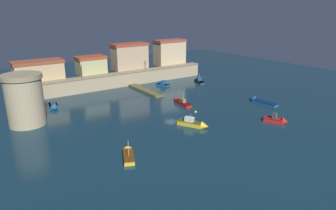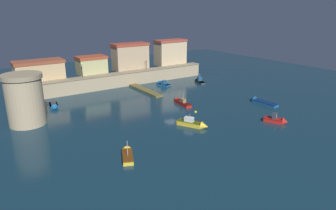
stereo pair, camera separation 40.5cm
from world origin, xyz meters
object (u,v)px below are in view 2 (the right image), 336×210
(fortress_tower, at_px, (25,99))
(moored_boat_0, at_px, (161,84))
(mooring_buoy_0, at_px, (196,112))
(quay_lamp_1, at_px, (146,62))
(moored_boat_6, at_px, (127,154))
(moored_boat_2, at_px, (181,102))
(moored_boat_5, at_px, (260,101))
(moored_boat_4, at_px, (199,81))
(moored_boat_7, at_px, (277,120))
(moored_boat_1, at_px, (54,106))
(moored_boat_3, at_px, (194,124))
(quay_lamp_0, at_px, (82,68))

(fortress_tower, height_order, moored_boat_0, fortress_tower)
(fortress_tower, bearing_deg, mooring_buoy_0, -22.17)
(fortress_tower, relative_size, mooring_buoy_0, 16.81)
(quay_lamp_1, relative_size, moored_boat_6, 0.53)
(moored_boat_2, bearing_deg, moored_boat_5, -115.81)
(moored_boat_2, distance_m, moored_boat_4, 20.71)
(mooring_buoy_0, bearing_deg, moored_boat_7, -56.22)
(moored_boat_0, relative_size, mooring_buoy_0, 8.71)
(moored_boat_6, bearing_deg, moored_boat_5, -56.29)
(quay_lamp_1, bearing_deg, moored_boat_7, -84.65)
(quay_lamp_1, height_order, moored_boat_0, quay_lamp_1)
(quay_lamp_1, xyz_separation_m, moored_boat_2, (-4.07, -21.75, -5.30))
(moored_boat_6, bearing_deg, moored_boat_1, 29.81)
(moored_boat_0, bearing_deg, moored_boat_4, -125.10)
(moored_boat_5, bearing_deg, moored_boat_2, 54.79)
(moored_boat_2, relative_size, moored_boat_3, 1.16)
(moored_boat_2, distance_m, moored_boat_7, 20.83)
(moored_boat_4, height_order, moored_boat_5, moored_boat_4)
(quay_lamp_1, xyz_separation_m, moored_boat_6, (-25.11, -37.29, -5.38))
(moored_boat_3, bearing_deg, fortress_tower, -154.07)
(moored_boat_5, bearing_deg, moored_boat_7, 140.61)
(moored_boat_3, distance_m, moored_boat_7, 15.71)
(moored_boat_2, height_order, moored_boat_7, moored_boat_2)
(moored_boat_5, bearing_deg, moored_boat_3, 93.84)
(fortress_tower, xyz_separation_m, moored_boat_4, (46.40, 7.27, -4.28))
(moored_boat_1, distance_m, mooring_buoy_0, 30.04)
(moored_boat_7, bearing_deg, mooring_buoy_0, -173.98)
(moored_boat_3, xyz_separation_m, moored_boat_4, (22.10, 25.14, -0.08))
(fortress_tower, bearing_deg, moored_boat_2, -10.85)
(moored_boat_5, distance_m, moored_boat_6, 36.66)
(moored_boat_3, xyz_separation_m, moored_boat_5, (21.15, 2.66, -0.23))
(quay_lamp_0, distance_m, moored_boat_6, 38.31)
(moored_boat_3, height_order, mooring_buoy_0, moored_boat_3)
(moored_boat_0, relative_size, moored_boat_7, 1.07)
(fortress_tower, relative_size, moored_boat_2, 1.37)
(moored_boat_0, relative_size, moored_boat_4, 0.90)
(moored_boat_1, relative_size, mooring_buoy_0, 8.61)
(moored_boat_0, bearing_deg, moored_boat_5, -177.06)
(moored_boat_0, bearing_deg, moored_boat_1, 79.46)
(fortress_tower, height_order, moored_boat_2, fortress_tower)
(fortress_tower, bearing_deg, quay_lamp_1, 24.84)
(moored_boat_2, bearing_deg, moored_boat_4, -44.75)
(moored_boat_7, bearing_deg, moored_boat_3, -145.09)
(quay_lamp_0, relative_size, moored_boat_4, 0.64)
(moored_boat_1, height_order, mooring_buoy_0, moored_boat_1)
(moored_boat_0, xyz_separation_m, moored_boat_4, (10.44, -3.37, 0.07))
(quay_lamp_1, height_order, moored_boat_6, quay_lamp_1)
(moored_boat_4, bearing_deg, mooring_buoy_0, 152.86)
(quay_lamp_0, bearing_deg, moored_boat_5, -46.62)
(quay_lamp_1, bearing_deg, moored_boat_2, -100.61)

